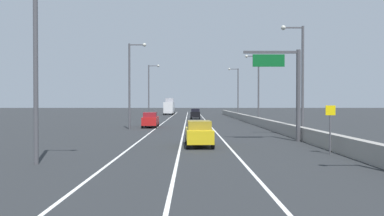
{
  "coord_description": "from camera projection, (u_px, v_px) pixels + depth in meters",
  "views": [
    {
      "loc": [
        -1.32,
        -4.99,
        3.16
      ],
      "look_at": [
        -1.04,
        40.74,
        2.51
      ],
      "focal_mm": 34.81,
      "sensor_mm": 36.0,
      "label": 1
    }
  ],
  "objects": [
    {
      "name": "car_yellow_1",
      "position": [
        199.0,
        133.0,
        26.94
      ],
      "size": [
        2.04,
        4.58,
        1.87
      ],
      "color": "gold",
      "rests_on": "ground_plane"
    },
    {
      "name": "lamp_post_left_near",
      "position": [
        41.0,
        49.0,
        19.0
      ],
      "size": [
        2.14,
        0.44,
        10.27
      ],
      "color": "#4C4C51",
      "rests_on": "ground_plane"
    },
    {
      "name": "lane_stripe_left",
      "position": [
        164.0,
        122.0,
        60.0
      ],
      "size": [
        0.16,
        130.0,
        0.0
      ],
      "primitive_type": "cube",
      "color": "silver",
      "rests_on": "ground_plane"
    },
    {
      "name": "lane_stripe_right",
      "position": [
        207.0,
        122.0,
        60.05
      ],
      "size": [
        0.16,
        130.0,
        0.0
      ],
      "primitive_type": "cube",
      "color": "silver",
      "rests_on": "ground_plane"
    },
    {
      "name": "car_red_2",
      "position": [
        150.0,
        120.0,
        47.55
      ],
      "size": [
        1.95,
        4.77,
        1.95
      ],
      "color": "red",
      "rests_on": "ground_plane"
    },
    {
      "name": "overhead_sign_gantry",
      "position": [
        289.0,
        84.0,
        30.4
      ],
      "size": [
        4.68,
        0.36,
        7.5
      ],
      "color": "#47474C",
      "rests_on": "ground_plane"
    },
    {
      "name": "lane_stripe_center",
      "position": [
        186.0,
        122.0,
        60.02
      ],
      "size": [
        0.16,
        130.0,
        0.0
      ],
      "primitive_type": "cube",
      "color": "silver",
      "rests_on": "ground_plane"
    },
    {
      "name": "speed_advisory_sign",
      "position": [
        330.0,
        126.0,
        22.73
      ],
      "size": [
        0.6,
        0.11,
        3.0
      ],
      "color": "#4C4C51",
      "rests_on": "ground_plane"
    },
    {
      "name": "lamp_post_left_mid",
      "position": [
        131.0,
        80.0,
        44.26
      ],
      "size": [
        2.14,
        0.44,
        10.27
      ],
      "color": "#4C4C51",
      "rests_on": "ground_plane"
    },
    {
      "name": "lamp_post_left_far",
      "position": [
        150.0,
        88.0,
        69.5
      ],
      "size": [
        2.14,
        0.44,
        10.27
      ],
      "color": "#4C4C51",
      "rests_on": "ground_plane"
    },
    {
      "name": "lamp_post_right_third",
      "position": [
        257.0,
        84.0,
        55.19
      ],
      "size": [
        2.14,
        0.44,
        10.27
      ],
      "color": "#4C4C51",
      "rests_on": "ground_plane"
    },
    {
      "name": "lamp_post_right_fourth",
      "position": [
        237.0,
        89.0,
        76.23
      ],
      "size": [
        2.14,
        0.44,
        10.27
      ],
      "color": "#4C4C51",
      "rests_on": "ground_plane"
    },
    {
      "name": "lamp_post_right_second",
      "position": [
        300.0,
        73.0,
        34.15
      ],
      "size": [
        2.14,
        0.44,
        10.27
      ],
      "color": "#4C4C51",
      "rests_on": "ground_plane"
    },
    {
      "name": "box_truck",
      "position": [
        169.0,
        107.0,
        98.18
      ],
      "size": [
        2.57,
        8.31,
        4.39
      ],
      "color": "silver",
      "rests_on": "ground_plane"
    },
    {
      "name": "car_black_0",
      "position": [
        195.0,
        114.0,
        72.51
      ],
      "size": [
        2.01,
        4.79,
        2.03
      ],
      "color": "black",
      "rests_on": "ground_plane"
    },
    {
      "name": "jersey_barrier_right",
      "position": [
        268.0,
        124.0,
        45.08
      ],
      "size": [
        0.6,
        120.0,
        1.1
      ],
      "primitive_type": "cube",
      "color": "gray",
      "rests_on": "ground_plane"
    },
    {
      "name": "ground_plane",
      "position": [
        197.0,
        120.0,
        69.04
      ],
      "size": [
        320.0,
        320.0,
        0.0
      ],
      "primitive_type": "plane",
      "color": "#26282B"
    }
  ]
}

